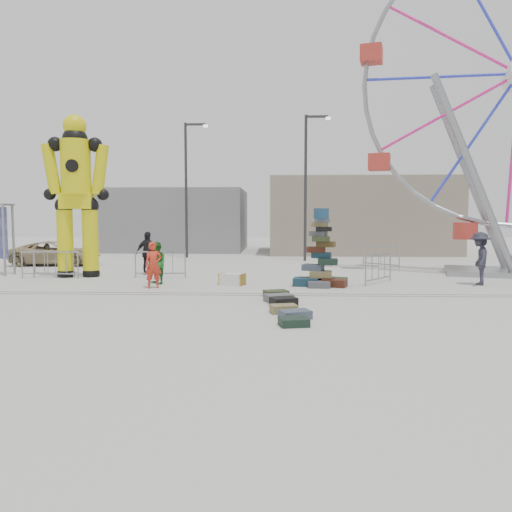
{
  "coord_description": "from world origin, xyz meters",
  "views": [
    {
      "loc": [
        1.47,
        -14.77,
        2.44
      ],
      "look_at": [
        0.78,
        1.24,
        1.19
      ],
      "focal_mm": 35.0,
      "sensor_mm": 36.0,
      "label": 1
    }
  ],
  "objects_px": {
    "crash_test_dummy": "(76,190)",
    "pedestrian_black": "(148,253)",
    "parked_suv": "(56,253)",
    "pedestrian_red": "(153,265)",
    "barricade_wheel_front": "(378,269)",
    "pedestrian_grey": "(480,258)",
    "barricade_dummy_c": "(160,264)",
    "pedestrian_green": "(157,263)",
    "steamer_trunk": "(232,279)",
    "barricade_dummy_b": "(56,264)",
    "lamp_post_right": "(307,180)",
    "lamp_post_left": "(188,183)",
    "suitcase_tower": "(321,264)",
    "barricade_dummy_a": "(48,264)",
    "barricade_wheel_back": "(381,256)"
  },
  "relations": [
    {
      "from": "barricade_wheel_front",
      "to": "pedestrian_grey",
      "type": "relative_size",
      "value": 1.04
    },
    {
      "from": "pedestrian_black",
      "to": "parked_suv",
      "type": "height_order",
      "value": "pedestrian_black"
    },
    {
      "from": "suitcase_tower",
      "to": "pedestrian_green",
      "type": "height_order",
      "value": "suitcase_tower"
    },
    {
      "from": "lamp_post_right",
      "to": "suitcase_tower",
      "type": "relative_size",
      "value": 2.92
    },
    {
      "from": "lamp_post_left",
      "to": "barricade_wheel_back",
      "type": "distance_m",
      "value": 12.42
    },
    {
      "from": "barricade_dummy_c",
      "to": "pedestrian_grey",
      "type": "height_order",
      "value": "pedestrian_grey"
    },
    {
      "from": "barricade_dummy_c",
      "to": "barricade_wheel_front",
      "type": "bearing_deg",
      "value": -11.84
    },
    {
      "from": "suitcase_tower",
      "to": "barricade_dummy_a",
      "type": "height_order",
      "value": "suitcase_tower"
    },
    {
      "from": "steamer_trunk",
      "to": "barricade_dummy_b",
      "type": "distance_m",
      "value": 7.51
    },
    {
      "from": "lamp_post_left",
      "to": "pedestrian_grey",
      "type": "relative_size",
      "value": 4.18
    },
    {
      "from": "lamp_post_left",
      "to": "barricade_dummy_a",
      "type": "distance_m",
      "value": 11.61
    },
    {
      "from": "suitcase_tower",
      "to": "barricade_dummy_c",
      "type": "xyz_separation_m",
      "value": [
        -6.24,
        2.02,
        -0.22
      ]
    },
    {
      "from": "lamp_post_left",
      "to": "pedestrian_black",
      "type": "height_order",
      "value": "lamp_post_left"
    },
    {
      "from": "parked_suv",
      "to": "pedestrian_red",
      "type": "bearing_deg",
      "value": -140.59
    },
    {
      "from": "barricade_dummy_b",
      "to": "barricade_wheel_front",
      "type": "height_order",
      "value": "same"
    },
    {
      "from": "barricade_wheel_back",
      "to": "pedestrian_black",
      "type": "height_order",
      "value": "pedestrian_black"
    },
    {
      "from": "steamer_trunk",
      "to": "pedestrian_grey",
      "type": "bearing_deg",
      "value": 22.25
    },
    {
      "from": "steamer_trunk",
      "to": "pedestrian_red",
      "type": "height_order",
      "value": "pedestrian_red"
    },
    {
      "from": "parked_suv",
      "to": "barricade_dummy_b",
      "type": "bearing_deg",
      "value": -157.82
    },
    {
      "from": "crash_test_dummy",
      "to": "pedestrian_black",
      "type": "height_order",
      "value": "crash_test_dummy"
    },
    {
      "from": "parked_suv",
      "to": "suitcase_tower",
      "type": "bearing_deg",
      "value": -120.93
    },
    {
      "from": "barricade_dummy_a",
      "to": "barricade_dummy_c",
      "type": "height_order",
      "value": "same"
    },
    {
      "from": "barricade_wheel_front",
      "to": "pedestrian_green",
      "type": "xyz_separation_m",
      "value": [
        -8.09,
        -0.48,
        0.22
      ]
    },
    {
      "from": "steamer_trunk",
      "to": "barricade_dummy_c",
      "type": "distance_m",
      "value": 3.68
    },
    {
      "from": "crash_test_dummy",
      "to": "pedestrian_black",
      "type": "distance_m",
      "value": 3.84
    },
    {
      "from": "suitcase_tower",
      "to": "pedestrian_grey",
      "type": "distance_m",
      "value": 5.73
    },
    {
      "from": "lamp_post_right",
      "to": "pedestrian_grey",
      "type": "relative_size",
      "value": 4.18
    },
    {
      "from": "barricade_wheel_front",
      "to": "barricade_dummy_b",
      "type": "bearing_deg",
      "value": 121.97
    },
    {
      "from": "lamp_post_right",
      "to": "crash_test_dummy",
      "type": "xyz_separation_m",
      "value": [
        -9.74,
        -7.86,
        -0.94
      ]
    },
    {
      "from": "barricade_dummy_c",
      "to": "pedestrian_red",
      "type": "xyz_separation_m",
      "value": [
        0.45,
        -2.89,
        0.25
      ]
    },
    {
      "from": "parked_suv",
      "to": "lamp_post_right",
      "type": "bearing_deg",
      "value": -79.03
    },
    {
      "from": "barricade_wheel_front",
      "to": "pedestrian_green",
      "type": "bearing_deg",
      "value": 130.75
    },
    {
      "from": "barricade_dummy_c",
      "to": "pedestrian_green",
      "type": "distance_m",
      "value": 1.91
    },
    {
      "from": "barricade_dummy_a",
      "to": "pedestrian_grey",
      "type": "xyz_separation_m",
      "value": [
        16.47,
        -1.42,
        0.41
      ]
    },
    {
      "from": "steamer_trunk",
      "to": "barricade_wheel_back",
      "type": "distance_m",
      "value": 9.18
    },
    {
      "from": "crash_test_dummy",
      "to": "parked_suv",
      "type": "xyz_separation_m",
      "value": [
        -3.15,
        4.86,
        -2.94
      ]
    },
    {
      "from": "lamp_post_left",
      "to": "pedestrian_red",
      "type": "height_order",
      "value": "lamp_post_left"
    },
    {
      "from": "barricade_dummy_b",
      "to": "barricade_dummy_c",
      "type": "distance_m",
      "value": 4.21
    },
    {
      "from": "barricade_dummy_b",
      "to": "pedestrian_green",
      "type": "height_order",
      "value": "pedestrian_green"
    },
    {
      "from": "parked_suv",
      "to": "crash_test_dummy",
      "type": "bearing_deg",
      "value": -149.19
    },
    {
      "from": "lamp_post_right",
      "to": "barricade_dummy_b",
      "type": "relative_size",
      "value": 4.0
    },
    {
      "from": "barricade_wheel_back",
      "to": "pedestrian_green",
      "type": "height_order",
      "value": "pedestrian_green"
    },
    {
      "from": "barricade_dummy_c",
      "to": "pedestrian_black",
      "type": "distance_m",
      "value": 1.4
    },
    {
      "from": "crash_test_dummy",
      "to": "barricade_dummy_b",
      "type": "xyz_separation_m",
      "value": [
        -0.79,
        -0.36,
        -3.0
      ]
    },
    {
      "from": "steamer_trunk",
      "to": "crash_test_dummy",
      "type": "bearing_deg",
      "value": -178.26
    },
    {
      "from": "parked_suv",
      "to": "barricade_wheel_back",
      "type": "bearing_deg",
      "value": -94.36
    },
    {
      "from": "lamp_post_left",
      "to": "barricade_dummy_b",
      "type": "distance_m",
      "value": 11.51
    },
    {
      "from": "lamp_post_right",
      "to": "steamer_trunk",
      "type": "distance_m",
      "value": 11.35
    },
    {
      "from": "steamer_trunk",
      "to": "pedestrian_red",
      "type": "bearing_deg",
      "value": -140.97
    },
    {
      "from": "pedestrian_black",
      "to": "pedestrian_grey",
      "type": "distance_m",
      "value": 13.02
    }
  ]
}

